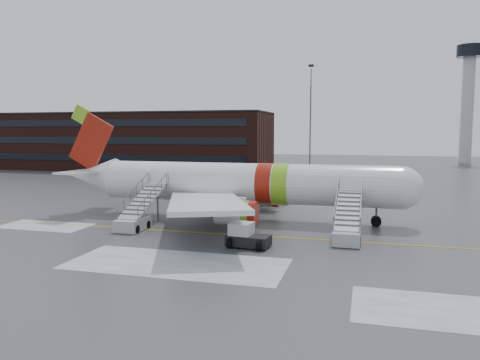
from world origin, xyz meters
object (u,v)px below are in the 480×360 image
(airliner, at_px, (236,184))
(airstair_aft, at_px, (137,216))
(airstair_fwd, at_px, (347,228))
(pushback_tug, at_px, (246,236))

(airliner, distance_m, airstair_aft, 9.93)
(airstair_fwd, bearing_deg, pushback_tug, -152.16)
(airstair_aft, height_order, pushback_tug, airstair_aft)
(airliner, bearing_deg, airstair_aft, -137.35)
(airliner, height_order, pushback_tug, airliner)
(airstair_fwd, relative_size, airstair_aft, 1.00)
(airstair_aft, xyz_separation_m, pushback_tug, (10.74, -3.73, -0.28))
(airliner, distance_m, pushback_tug, 11.21)
(airstair_fwd, bearing_deg, airliner, 148.60)
(airliner, xyz_separation_m, airstair_aft, (-7.09, -6.54, -2.35))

